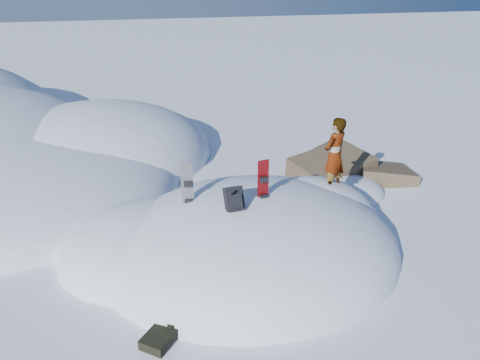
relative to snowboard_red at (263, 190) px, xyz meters
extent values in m
plane|color=white|center=(-0.21, 0.11, -1.66)|extent=(120.00, 120.00, 0.00)
ellipsoid|color=white|center=(-0.21, 0.11, -1.66)|extent=(7.00, 6.00, 3.00)
ellipsoid|color=white|center=(-2.41, 0.71, -1.66)|extent=(4.40, 4.00, 2.20)
ellipsoid|color=white|center=(1.59, 0.91, -1.66)|extent=(3.60, 3.20, 2.50)
ellipsoid|color=white|center=(-6.21, 5.11, -1.66)|extent=(10.00, 9.00, 2.80)
ellipsoid|color=white|center=(-3.71, 7.61, -1.66)|extent=(8.00, 8.00, 3.60)
ellipsoid|color=white|center=(-5.71, 4.11, -1.66)|extent=(6.00, 5.00, 1.80)
cube|color=brown|center=(3.39, 3.51, -1.56)|extent=(2.82, 2.41, 1.62)
cube|color=brown|center=(4.99, 3.11, -1.76)|extent=(2.16, 1.80, 1.33)
cube|color=brown|center=(3.99, 4.71, -1.66)|extent=(2.08, 2.01, 1.10)
ellipsoid|color=white|center=(2.99, 2.51, -1.66)|extent=(3.20, 2.40, 1.00)
cube|color=#A9090E|center=(0.00, 0.01, -0.02)|extent=(0.27, 0.09, 1.42)
cube|color=black|center=(0.00, -0.04, 0.27)|extent=(0.19, 0.13, 0.11)
cube|color=black|center=(0.00, -0.04, -0.16)|extent=(0.19, 0.13, 0.11)
cube|color=black|center=(-1.59, 0.49, -0.15)|extent=(0.29, 0.24, 1.42)
cube|color=black|center=(-1.59, 0.43, 0.14)|extent=(0.18, 0.13, 0.13)
cube|color=black|center=(-1.59, 0.43, -0.29)|extent=(0.18, 0.13, 0.13)
cube|color=black|center=(-0.74, -0.30, 0.02)|extent=(0.40, 0.47, 0.58)
cube|color=black|center=(-0.74, -0.46, 0.04)|extent=(0.27, 0.24, 0.31)
cylinder|color=black|center=(-0.86, -0.44, 0.16)|extent=(0.04, 0.21, 0.38)
cylinder|color=black|center=(-0.63, -0.44, 0.16)|extent=(0.04, 0.21, 0.38)
cube|color=black|center=(-2.60, -2.24, -1.55)|extent=(0.80, 0.83, 0.19)
cube|color=black|center=(-2.28, -2.03, -1.47)|extent=(0.42, 0.35, 0.13)
imported|color=slate|center=(2.10, 0.87, 0.28)|extent=(0.83, 0.73, 1.90)
camera|label=1|loc=(-2.92, -8.81, 4.38)|focal=35.00mm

